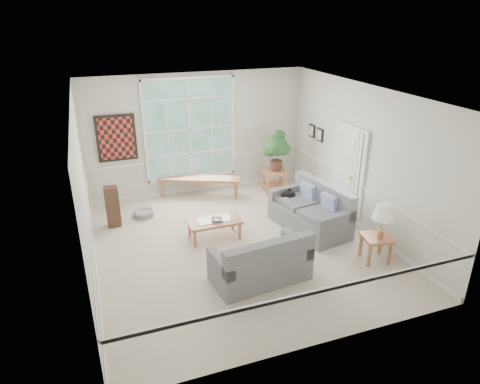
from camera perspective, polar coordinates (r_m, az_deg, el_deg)
name	(u,v)px	position (r m, az deg, el deg)	size (l,w,h in m)	color
floor	(239,245)	(8.65, -0.17, -7.02)	(5.50, 6.00, 0.01)	#BEB19D
ceiling	(239,94)	(7.59, -0.20, 12.98)	(5.50, 6.00, 0.02)	white
wall_back	(198,134)	(10.73, -5.65, 7.69)	(5.50, 0.02, 3.00)	silver
wall_front	(319,254)	(5.54, 10.45, -8.12)	(5.50, 0.02, 3.00)	silver
wall_left	(84,194)	(7.59, -20.12, -0.31)	(0.02, 6.00, 3.00)	silver
wall_right	(363,159)	(9.24, 16.13, 4.31)	(0.02, 6.00, 3.00)	silver
window_back	(190,129)	(10.61, -6.68, 8.30)	(2.30, 0.08, 2.40)	white
entry_door	(344,170)	(9.82, 13.67, 2.90)	(0.08, 0.90, 2.10)	white
door_sidelight	(361,175)	(9.31, 15.80, 2.19)	(0.08, 0.26, 1.90)	white
wall_art	(116,138)	(10.37, -16.15, 6.91)	(0.90, 0.06, 1.10)	maroon
wall_frame_near	(320,135)	(10.60, 10.56, 7.49)	(0.04, 0.26, 0.32)	black
wall_frame_far	(312,131)	(10.93, 9.52, 8.05)	(0.04, 0.26, 0.32)	black
loveseat_right	(310,208)	(9.15, 9.28, -2.09)	(0.93, 1.80, 0.97)	slate
loveseat_front	(260,257)	(7.41, 2.70, -8.59)	(1.64, 0.85, 0.89)	slate
coffee_table	(214,229)	(8.82, -3.44, -4.90)	(1.08, 0.59, 0.40)	#AD6843
pewter_bowl	(217,219)	(8.67, -3.09, -3.63)	(0.28, 0.28, 0.07)	#A09FA5
window_bench	(200,187)	(10.79, -5.41, 0.72)	(2.06, 0.40, 0.48)	#AD6843
end_table	(274,181)	(11.03, 4.61, 1.49)	(0.57, 0.57, 0.57)	#AD6843
houseplant	(277,151)	(10.79, 4.91, 5.51)	(0.60, 0.60, 1.03)	#285729
side_table	(375,248)	(8.41, 17.57, -7.15)	(0.49, 0.49, 0.50)	#AD6843
table_lamp	(382,221)	(8.12, 18.44, -3.74)	(0.39, 0.39, 0.67)	silver
pet_bed	(144,213)	(9.99, -12.71, -2.78)	(0.47, 0.47, 0.14)	slate
floor_speaker	(112,207)	(9.55, -16.66, -1.89)	(0.28, 0.22, 0.91)	#41281C
cat	(288,194)	(9.50, 6.45, -0.32)	(0.35, 0.25, 0.16)	black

